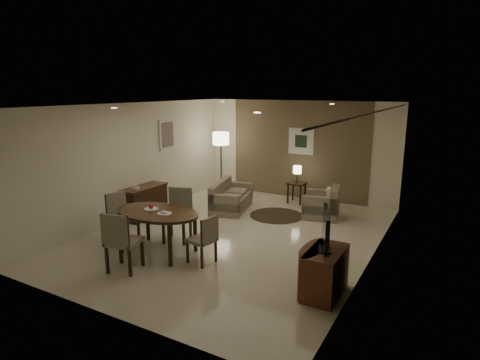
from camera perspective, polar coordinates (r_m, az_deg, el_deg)
The scene contains 31 objects.
room_shell at distance 8.49m, azimuth 0.66°, elevation 1.58°, with size 5.50×7.00×2.70m.
taupe_accent at distance 11.26m, azimuth 8.22°, elevation 4.26°, with size 3.96×0.03×2.70m, color brown.
curtain_wall at distance 7.23m, azimuth 18.05°, elevation -1.32°, with size 0.08×6.70×2.58m, color beige, non-canonical shape.
curtain_rod at distance 7.04m, azimuth 18.80°, elevation 9.15°, with size 0.03×0.03×6.80m, color black.
art_back_frame at distance 11.16m, azimuth 8.69°, elevation 5.47°, with size 0.72×0.03×0.72m, color silver.
art_back_canvas at distance 11.15m, azimuth 8.66°, elevation 5.46°, with size 0.34×0.01×0.34m, color #1B311E.
art_left_frame at distance 10.58m, azimuth -10.32°, elevation 6.37°, with size 0.03×0.60×0.80m, color silver.
art_left_canvas at distance 10.58m, azimuth -10.26°, elevation 6.37°, with size 0.01×0.46×0.64m, color gray.
downlight_nl at distance 7.43m, azimuth -17.48°, elevation 9.75°, with size 0.10×0.10×0.01m, color white.
downlight_nr at distance 5.73m, azimuth 2.48°, elevation 9.56°, with size 0.10×0.10×0.01m, color white.
downlight_fl at distance 10.24m, azimuth -2.51°, elevation 11.04°, with size 0.10×0.10×0.01m, color white.
downlight_fr at distance 9.09m, azimuth 12.95°, elevation 10.49°, with size 0.10×0.10×0.01m, color white.
console_desk at distance 9.83m, azimuth -13.37°, elevation -3.05°, with size 0.48×1.20×0.75m, color #4B2E18, non-canonical shape.
telephone at distance 9.51m, azimuth -14.72°, elevation -1.00°, with size 0.20×0.14×0.09m, color white, non-canonical shape.
tv_cabinet at distance 6.24m, azimuth 11.99°, elevation -12.73°, with size 0.48×0.90×0.70m, color brown, non-canonical shape.
flat_tv at distance 5.99m, azimuth 12.11°, elevation -6.90°, with size 0.06×0.88×0.60m, color black, non-canonical shape.
dining_table at distance 7.70m, azimuth -11.60°, elevation -7.24°, with size 1.70×1.06×0.80m, color #4B2E18, non-canonical shape.
chair_near at distance 7.07m, azimuth -16.18°, elevation -8.28°, with size 0.51×0.51×1.05m, color gray, non-canonical shape.
chair_far at distance 8.15m, azimuth -8.98°, elevation -5.07°, with size 0.51×0.51×1.05m, color gray, non-canonical shape.
chair_left at distance 8.35m, azimuth -16.23°, elevation -5.23°, with size 0.48×0.48×0.98m, color gray, non-canonical shape.
chair_right at distance 7.13m, azimuth -5.51°, elevation -8.37°, with size 0.42×0.42×0.87m, color gray, non-canonical shape.
plate_a at distance 7.73m, azimuth -12.51°, elevation -4.04°, with size 0.26×0.26×0.02m, color white.
plate_b at distance 7.40m, azimuth -10.70°, elevation -4.71°, with size 0.26×0.26×0.02m, color white.
fruit_apple at distance 7.71m, azimuth -12.53°, elevation -3.67°, with size 0.09×0.09×0.09m, color red.
napkin at distance 7.39m, azimuth -10.70°, elevation -4.54°, with size 0.12×0.08×0.03m, color white.
round_rug at distance 9.80m, azimuth 5.22°, elevation -5.03°, with size 1.29×1.29×0.01m, color #393020.
sofa at distance 10.18m, azimuth -1.20°, elevation -2.26°, with size 0.75×1.51×0.71m, color gray, non-canonical shape.
armchair at distance 9.76m, azimuth 11.47°, elevation -3.06°, with size 0.84×0.80×0.75m, color gray, non-canonical shape.
side_table at distance 10.88m, azimuth 8.05°, elevation -1.79°, with size 0.44×0.44×0.56m, color black, non-canonical shape.
table_lamp at distance 10.76m, azimuth 8.14°, elevation 0.94°, with size 0.22×0.22×0.50m, color #FFEAC1, non-canonical shape.
floor_lamp at distance 11.45m, azimuth -2.70°, elevation 2.28°, with size 0.46×0.46×1.81m, color #FFE5B7, non-canonical shape.
Camera 1 is at (3.98, -6.91, 3.02)m, focal length 30.00 mm.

